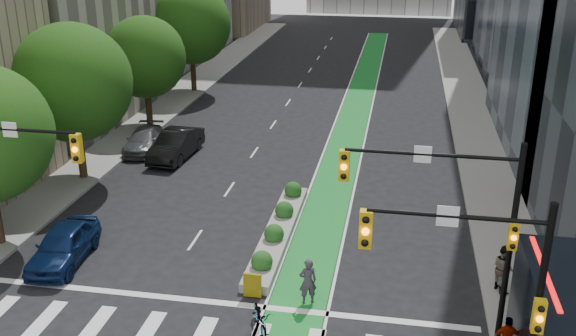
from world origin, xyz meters
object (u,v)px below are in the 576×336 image
at_px(median_planter, 278,229).
at_px(pedestrian_near, 503,268).
at_px(parked_car_left_near, 64,245).
at_px(bicycle, 261,319).
at_px(parked_car_left_far, 144,140).
at_px(parked_car_left_mid, 176,145).
at_px(cyclist, 308,281).

xyz_separation_m(median_planter, pedestrian_near, (9.52, -3.15, 0.74)).
height_order(median_planter, parked_car_left_near, parked_car_left_near).
bearing_deg(parked_car_left_near, pedestrian_near, -2.28).
xyz_separation_m(median_planter, bicycle, (0.80, -7.37, 0.18)).
relative_size(parked_car_left_near, pedestrian_near, 2.43).
bearing_deg(parked_car_left_far, parked_car_left_near, -89.14).
relative_size(parked_car_left_mid, pedestrian_near, 2.69).
distance_m(cyclist, parked_car_left_mid, 17.77).
bearing_deg(bicycle, median_planter, 72.59).
distance_m(cyclist, parked_car_left_far, 20.05).
xyz_separation_m(bicycle, parked_car_left_near, (-9.36, 3.44, 0.25)).
relative_size(median_planter, pedestrian_near, 5.34).
height_order(bicycle, parked_car_left_near, parked_car_left_near).
bearing_deg(bicycle, parked_car_left_mid, 94.88).
height_order(parked_car_left_near, pedestrian_near, pedestrian_near).
distance_m(median_planter, bicycle, 7.41).
bearing_deg(pedestrian_near, median_planter, 47.95).
relative_size(median_planter, bicycle, 4.90).
distance_m(bicycle, parked_car_left_far, 20.97).
bearing_deg(parked_car_left_far, bicycle, -64.50).
bearing_deg(parked_car_left_mid, median_planter, -44.43).
xyz_separation_m(median_planter, parked_car_left_mid, (-8.20, 9.22, 0.48)).
bearing_deg(cyclist, parked_car_left_near, -28.28).
bearing_deg(median_planter, bicycle, -83.80).
bearing_deg(parked_car_left_mid, parked_car_left_far, 163.23).
relative_size(median_planter, parked_car_left_near, 2.20).
bearing_deg(median_planter, cyclist, -67.51).
relative_size(bicycle, parked_car_left_mid, 0.41).
distance_m(median_planter, parked_car_left_far, 14.76).
bearing_deg(parked_car_left_mid, cyclist, -50.41).
relative_size(bicycle, cyclist, 1.11).
distance_m(parked_car_left_near, parked_car_left_far, 14.26).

